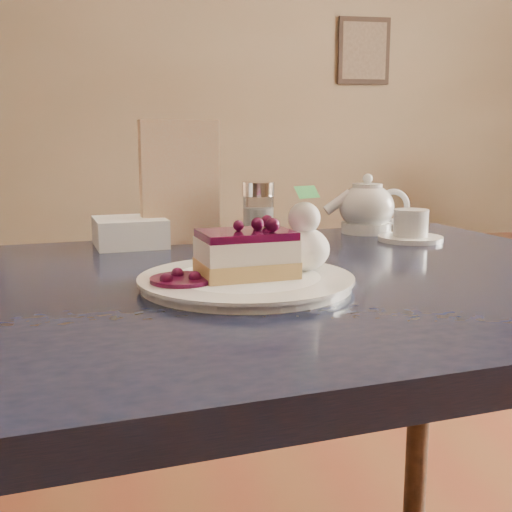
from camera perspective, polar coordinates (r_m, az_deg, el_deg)
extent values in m
cube|color=#8D7A5D|center=(5.50, -9.40, 16.87)|extent=(8.00, 0.02, 3.00)
cube|color=black|center=(5.79, 9.57, 17.53)|extent=(0.45, 0.03, 0.55)
cube|color=black|center=(0.82, -1.92, -3.29)|extent=(1.23, 0.92, 0.04)
cylinder|color=#472C1C|center=(1.41, 14.31, -12.48)|extent=(0.05, 0.05, 0.66)
cylinder|color=white|center=(0.77, -0.89, -2.29)|extent=(0.25, 0.25, 0.01)
cube|color=#E9C66A|center=(0.77, -0.89, -1.11)|extent=(0.12, 0.10, 0.02)
cube|color=white|center=(0.76, -0.90, 0.61)|extent=(0.12, 0.09, 0.03)
cube|color=#47042F|center=(0.76, -0.90, 1.93)|extent=(0.12, 0.09, 0.01)
ellipsoid|color=white|center=(0.80, 4.28, 0.60)|extent=(0.06, 0.06, 0.05)
cylinder|color=#47042F|center=(0.74, -6.58, -2.12)|extent=(0.07, 0.07, 0.01)
cylinder|color=white|center=(1.14, 13.55, 1.53)|extent=(0.11, 0.11, 0.01)
cylinder|color=white|center=(1.14, 13.61, 2.89)|extent=(0.06, 0.06, 0.05)
ellipsoid|color=white|center=(1.22, 9.81, 4.08)|extent=(0.10, 0.10, 0.09)
cylinder|color=white|center=(1.21, 9.88, 6.40)|extent=(0.06, 0.06, 0.01)
cylinder|color=white|center=(1.19, 6.59, 4.05)|extent=(0.06, 0.02, 0.05)
cube|color=beige|center=(1.08, -6.79, 6.50)|extent=(0.13, 0.05, 0.20)
cylinder|color=white|center=(1.09, 0.21, 3.31)|extent=(0.05, 0.05, 0.08)
cylinder|color=silver|center=(1.09, 0.21, 5.99)|extent=(0.06, 0.06, 0.02)
cube|color=white|center=(1.07, -11.14, 2.11)|extent=(0.13, 0.13, 0.05)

